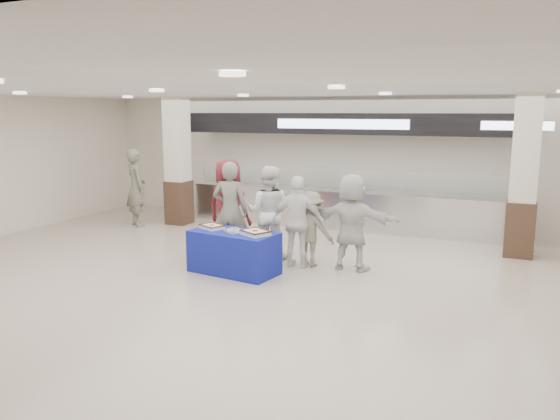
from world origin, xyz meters
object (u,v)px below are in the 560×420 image
at_px(sheet_cake_right, 255,232).
at_px(chef_short, 298,222).
at_px(cupcake_tray, 234,231).
at_px(chef_tall, 269,212).
at_px(soldier_b, 310,229).
at_px(soldier_a, 230,210).
at_px(sheet_cake_left, 212,226).
at_px(civilian_white, 352,222).
at_px(display_table, 234,252).
at_px(soldier_bg, 136,188).
at_px(civilian_maroon, 228,207).

bearing_deg(sheet_cake_right, chef_short, 63.19).
height_order(cupcake_tray, chef_tall, chef_tall).
xyz_separation_m(chef_tall, soldier_b, (0.96, -0.24, -0.20)).
xyz_separation_m(soldier_a, chef_tall, (0.65, 0.35, -0.05)).
distance_m(sheet_cake_left, soldier_a, 0.81).
bearing_deg(sheet_cake_left, civilian_white, 22.66).
bearing_deg(display_table, sheet_cake_left, 179.84).
distance_m(soldier_a, soldier_bg, 4.05).
height_order(sheet_cake_left, soldier_a, soldier_a).
height_order(chef_tall, civilian_white, chef_tall).
bearing_deg(chef_short, soldier_b, -142.13).
relative_size(sheet_cake_left, cupcake_tray, 1.15).
relative_size(chef_short, civilian_white, 0.96).
relative_size(soldier_a, chef_short, 1.12).
bearing_deg(soldier_bg, soldier_a, -171.91).
distance_m(cupcake_tray, soldier_b, 1.46).
distance_m(cupcake_tray, soldier_bg, 4.98).
relative_size(soldier_a, soldier_bg, 0.98).
distance_m(chef_short, civilian_white, 0.98).
xyz_separation_m(sheet_cake_left, chef_tall, (0.60, 1.15, 0.11)).
bearing_deg(soldier_bg, sheet_cake_right, -176.34).
height_order(display_table, sheet_cake_left, sheet_cake_left).
bearing_deg(soldier_bg, soldier_b, -163.55).
bearing_deg(sheet_cake_right, soldier_bg, 149.71).
xyz_separation_m(soldier_a, chef_short, (1.44, -0.07, -0.10)).
bearing_deg(display_table, sheet_cake_right, -1.69).
height_order(civilian_maroon, soldier_bg, soldier_bg).
bearing_deg(soldier_bg, display_table, -178.25).
bearing_deg(chef_tall, civilian_white, 162.99).
distance_m(sheet_cake_left, chef_tall, 1.30).
xyz_separation_m(sheet_cake_right, soldier_bg, (-4.64, 2.71, 0.17)).
bearing_deg(cupcake_tray, soldier_b, 43.78).
distance_m(soldier_a, chef_short, 1.44).
xyz_separation_m(display_table, chef_short, (0.91, 0.80, 0.47)).
bearing_deg(sheet_cake_left, soldier_a, 93.71).
bearing_deg(civilian_white, soldier_b, 8.96).
bearing_deg(chef_short, soldier_a, -9.48).
bearing_deg(civilian_maroon, chef_short, 174.17).
xyz_separation_m(display_table, civilian_white, (1.85, 1.05, 0.51)).
height_order(sheet_cake_left, civilian_maroon, civilian_maroon).
relative_size(soldier_a, chef_tall, 1.05).
distance_m(chef_tall, soldier_b, 1.01).
bearing_deg(civilian_white, soldier_a, 7.90).
relative_size(display_table, chef_short, 0.91).
height_order(soldier_b, civilian_white, civilian_white).
relative_size(cupcake_tray, soldier_b, 0.31).
bearing_deg(sheet_cake_left, cupcake_tray, -12.07).
height_order(chef_tall, chef_short, chef_tall).
distance_m(sheet_cake_right, cupcake_tray, 0.44).
bearing_deg(soldier_bg, chef_tall, -164.27).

